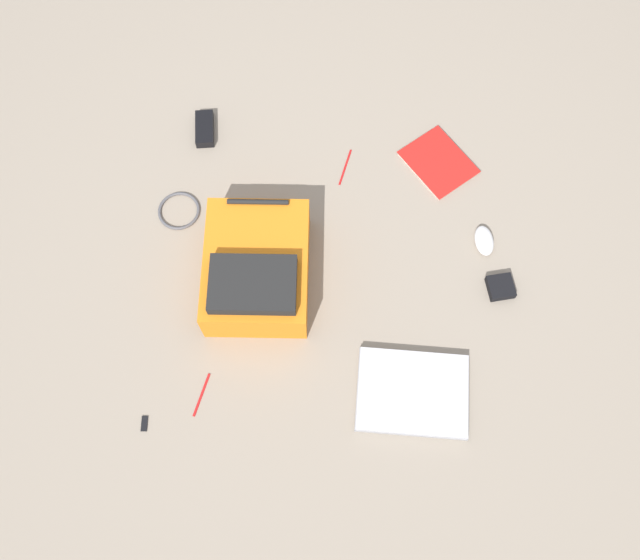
% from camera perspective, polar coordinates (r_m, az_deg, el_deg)
% --- Properties ---
extents(ground_plane, '(3.79, 3.79, 0.00)m').
position_cam_1_polar(ground_plane, '(2.23, 0.53, 0.20)').
color(ground_plane, gray).
extents(backpack, '(0.32, 0.41, 0.19)m').
position_cam_1_polar(backpack, '(2.16, -5.20, 0.88)').
color(backpack, orange).
rests_on(backpack, ground_plane).
extents(laptop, '(0.34, 0.27, 0.03)m').
position_cam_1_polar(laptop, '(2.12, 7.58, -9.12)').
color(laptop, '#929296').
rests_on(laptop, ground_plane).
extents(book_blue, '(0.28, 0.29, 0.01)m').
position_cam_1_polar(book_blue, '(2.44, 9.65, 9.44)').
color(book_blue, silver).
rests_on(book_blue, ground_plane).
extents(computer_mouse, '(0.07, 0.11, 0.03)m').
position_cam_1_polar(computer_mouse, '(2.32, 13.27, 3.15)').
color(computer_mouse, silver).
rests_on(computer_mouse, ground_plane).
extents(cable_coil, '(0.14, 0.14, 0.01)m').
position_cam_1_polar(cable_coil, '(2.37, -11.45, 5.57)').
color(cable_coil, '#4C4C51').
rests_on(cable_coil, ground_plane).
extents(power_brick, '(0.07, 0.14, 0.03)m').
position_cam_1_polar(power_brick, '(2.50, -9.41, 12.09)').
color(power_brick, black).
rests_on(power_brick, ground_plane).
extents(pen_black, '(0.04, 0.14, 0.01)m').
position_cam_1_polar(pen_black, '(2.41, 2.08, 9.23)').
color(pen_black, red).
rests_on(pen_black, ground_plane).
extents(pen_blue, '(0.04, 0.13, 0.01)m').
position_cam_1_polar(pen_blue, '(2.15, -9.67, -9.22)').
color(pen_blue, red).
rests_on(pen_blue, ground_plane).
extents(earbud_pouch, '(0.09, 0.09, 0.03)m').
position_cam_1_polar(earbud_pouch, '(2.27, 14.55, -0.57)').
color(earbud_pouch, black).
rests_on(earbud_pouch, ground_plane).
extents(usb_stick, '(0.02, 0.05, 0.01)m').
position_cam_1_polar(usb_stick, '(2.16, -14.18, -11.31)').
color(usb_stick, black).
rests_on(usb_stick, ground_plane).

